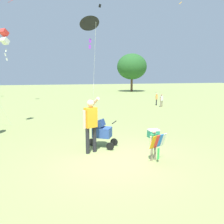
# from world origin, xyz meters

# --- Properties ---
(ground_plane) EXTENTS (120.00, 120.00, 0.00)m
(ground_plane) POSITION_xyz_m (0.00, 0.00, 0.00)
(ground_plane) COLOR #849351
(child_with_butterfly_kite) EXTENTS (0.61, 0.44, 0.98)m
(child_with_butterfly_kite) POSITION_xyz_m (1.09, -0.49, 0.59)
(child_with_butterfly_kite) COLOR #7F705B
(child_with_butterfly_kite) RESTS_ON ground
(person_adult_flyer) EXTENTS (0.59, 0.68, 1.89)m
(person_adult_flyer) POSITION_xyz_m (-0.64, 0.76, 1.09)
(person_adult_flyer) COLOR #232328
(person_adult_flyer) RESTS_ON ground
(stroller) EXTENTS (1.07, 0.88, 1.03)m
(stroller) POSITION_xyz_m (-0.16, 1.23, 0.61)
(stroller) COLOR black
(stroller) RESTS_ON ground
(kite_adult_black) EXTENTS (0.81, 1.42, 4.69)m
(kite_adult_black) POSITION_xyz_m (-0.40, 1.95, 4.44)
(kite_adult_black) COLOR black
(kite_adult_black) RESTS_ON ground
(kite_orange_delta) EXTENTS (1.58, 1.47, 4.85)m
(kite_orange_delta) POSITION_xyz_m (-3.89, 5.76, 4.45)
(kite_orange_delta) COLOR red
(kite_orange_delta) RESTS_ON ground
(distant_kites_cluster) EXTENTS (33.02, 14.32, 9.32)m
(distant_kites_cluster) POSITION_xyz_m (0.49, 20.87, 11.27)
(distant_kites_cluster) COLOR yellow
(person_couple_left) EXTENTS (0.22, 0.33, 1.08)m
(person_couple_left) POSITION_xyz_m (7.20, 10.77, 0.64)
(person_couple_left) COLOR #232328
(person_couple_left) RESTS_ON ground
(person_kid_running) EXTENTS (0.33, 0.20, 1.08)m
(person_kid_running) POSITION_xyz_m (7.13, 9.78, 0.63)
(person_kid_running) COLOR #7F705B
(person_kid_running) RESTS_ON ground
(cooler_box) EXTENTS (0.45, 0.33, 0.35)m
(cooler_box) POSITION_xyz_m (2.24, 1.78, 0.18)
(cooler_box) COLOR #288466
(cooler_box) RESTS_ON ground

